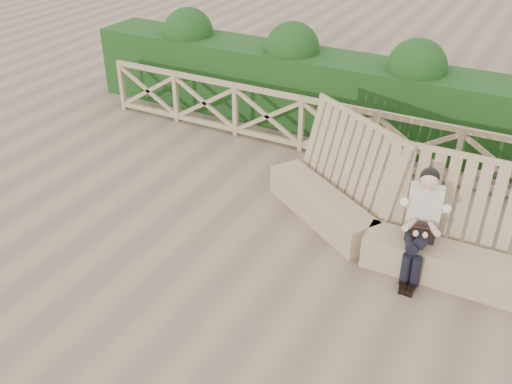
% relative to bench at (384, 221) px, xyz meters
% --- Properties ---
extents(ground, '(60.00, 60.00, 0.00)m').
position_rel_bench_xyz_m(ground, '(-1.59, -1.29, -0.40)').
color(ground, brown).
rests_on(ground, ground).
extents(bench, '(4.19, 1.85, 1.60)m').
position_rel_bench_xyz_m(bench, '(0.00, 0.00, 0.00)').
color(bench, olive).
rests_on(bench, ground).
extents(woman, '(0.49, 0.95, 1.51)m').
position_rel_bench_xyz_m(woman, '(0.58, -0.34, 0.40)').
color(woman, black).
rests_on(woman, ground).
extents(guardrail, '(10.10, 0.09, 1.10)m').
position_rel_bench_xyz_m(guardrail, '(-1.59, 2.21, 0.15)').
color(guardrail, '#86684E').
rests_on(guardrail, ground).
extents(hedge, '(12.00, 1.20, 1.50)m').
position_rel_bench_xyz_m(hedge, '(-1.59, 3.41, 0.35)').
color(hedge, black).
rests_on(hedge, ground).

